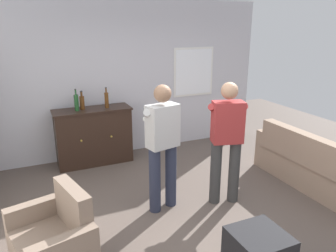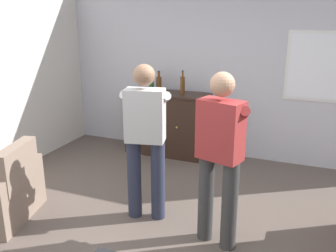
# 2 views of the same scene
# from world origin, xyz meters

# --- Properties ---
(ground) EXTENTS (10.40, 10.40, 0.00)m
(ground) POSITION_xyz_m (0.00, 0.00, 0.00)
(ground) COLOR brown
(wall_back_with_window) EXTENTS (5.20, 0.15, 2.80)m
(wall_back_with_window) POSITION_xyz_m (0.03, 2.66, 1.40)
(wall_back_with_window) COLOR silver
(wall_back_with_window) RESTS_ON ground
(couch) EXTENTS (0.57, 2.45, 0.87)m
(couch) POSITION_xyz_m (1.92, -0.15, 0.34)
(couch) COLOR gray
(couch) RESTS_ON ground
(armchair) EXTENTS (0.84, 1.01, 0.85)m
(armchair) POSITION_xyz_m (-1.77, -0.18, 0.29)
(armchair) COLOR #7F6B5B
(armchair) RESTS_ON ground
(sideboard_cabinet) EXTENTS (1.31, 0.49, 0.99)m
(sideboard_cabinet) POSITION_xyz_m (-0.85, 2.30, 0.50)
(sideboard_cabinet) COLOR black
(sideboard_cabinet) RESTS_ON ground
(bottle_wine_green) EXTENTS (0.07, 0.07, 0.37)m
(bottle_wine_green) POSITION_xyz_m (-1.10, 2.28, 1.13)
(bottle_wine_green) COLOR #1E4C23
(bottle_wine_green) RESTS_ON sideboard_cabinet
(bottle_liquor_amber) EXTENTS (0.07, 0.07, 0.36)m
(bottle_liquor_amber) POSITION_xyz_m (-0.59, 2.28, 1.13)
(bottle_liquor_amber) COLOR #593314
(bottle_liquor_amber) RESTS_ON sideboard_cabinet
(bottle_spirits_clear) EXTENTS (0.08, 0.08, 0.32)m
(bottle_spirits_clear) POSITION_xyz_m (-1.00, 2.34, 1.11)
(bottle_spirits_clear) COLOR #593314
(bottle_spirits_clear) RESTS_ON sideboard_cabinet
(ottoman) EXTENTS (0.53, 0.53, 0.41)m
(ottoman) POSITION_xyz_m (0.08, -1.02, 0.20)
(ottoman) COLOR black
(ottoman) RESTS_ON ground
(person_standing_left) EXTENTS (0.54, 0.51, 1.68)m
(person_standing_left) POSITION_xyz_m (-0.33, 0.45, 0.94)
(person_standing_left) COLOR #282D42
(person_standing_left) RESTS_ON ground
(person_standing_right) EXTENTS (0.54, 0.52, 1.68)m
(person_standing_right) POSITION_xyz_m (0.51, 0.25, 0.94)
(person_standing_right) COLOR #383838
(person_standing_right) RESTS_ON ground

